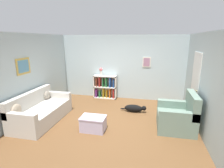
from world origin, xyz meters
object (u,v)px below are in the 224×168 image
at_px(couch, 41,111).
at_px(dog, 134,108).
at_px(bookshelf, 105,87).
at_px(recliner_chair, 178,117).
at_px(coffee_table, 93,123).
at_px(vase, 101,71).

xyz_separation_m(couch, dog, (2.70, 1.29, -0.18)).
bearing_deg(dog, bookshelf, 137.25).
xyz_separation_m(recliner_chair, dog, (-1.27, 0.91, -0.23)).
xyz_separation_m(bookshelf, coffee_table, (0.37, -2.74, -0.26)).
distance_m(bookshelf, vase, 0.70).
relative_size(couch, coffee_table, 3.02).
height_order(coffee_table, dog, coffee_table).
bearing_deg(recliner_chair, bookshelf, 140.59).
xyz_separation_m(dog, vase, (-1.52, 1.23, 1.02)).
height_order(bookshelf, vase, vase).
bearing_deg(bookshelf, vase, -174.15).
bearing_deg(bookshelf, coffee_table, -82.33).
bearing_deg(dog, couch, -154.51).
relative_size(bookshelf, dog, 1.08).
bearing_deg(recliner_chair, vase, 142.67).
relative_size(coffee_table, vase, 2.06).
distance_m(couch, recliner_chair, 3.99).
relative_size(couch, bookshelf, 2.09).
xyz_separation_m(bookshelf, vase, (-0.18, -0.02, 0.68)).
relative_size(bookshelf, recliner_chair, 0.93).
height_order(coffee_table, vase, vase).
relative_size(couch, recliner_chair, 1.94).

